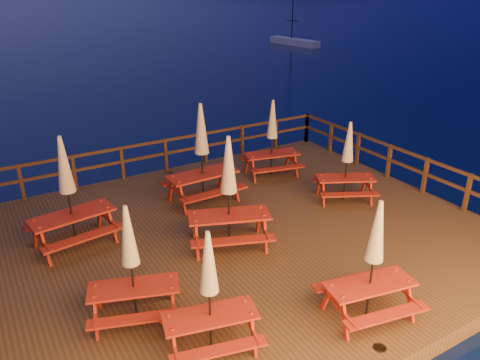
{
  "coord_description": "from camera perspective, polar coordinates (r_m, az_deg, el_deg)",
  "views": [
    {
      "loc": [
        -5.29,
        -8.73,
        6.27
      ],
      "look_at": [
        0.3,
        0.6,
        1.57
      ],
      "focal_mm": 35.0,
      "sensor_mm": 36.0,
      "label": 1
    }
  ],
  "objects": [
    {
      "name": "picnic_table_5",
      "position": [
        14.78,
        3.92,
        5.24
      ],
      "size": [
        2.0,
        1.77,
        2.47
      ],
      "rotation": [
        0.0,
        0.0,
        -0.23
      ],
      "color": "maroon",
      "rests_on": "deck"
    },
    {
      "name": "picnic_table_4",
      "position": [
        13.36,
        12.93,
        2.34
      ],
      "size": [
        2.05,
        1.93,
        2.32
      ],
      "rotation": [
        0.0,
        0.0,
        -0.48
      ],
      "color": "maroon",
      "rests_on": "deck"
    },
    {
      "name": "picnic_table_2",
      "position": [
        8.66,
        -13.15,
        -9.77
      ],
      "size": [
        1.99,
        1.81,
        2.35
      ],
      "rotation": [
        0.0,
        0.0,
        -0.33
      ],
      "color": "maroon",
      "rests_on": "deck"
    },
    {
      "name": "railing",
      "position": [
        12.82,
        -3.85,
        -0.13
      ],
      "size": [
        11.8,
        9.75,
        1.1
      ],
      "color": "#3B2912",
      "rests_on": "deck"
    },
    {
      "name": "deck",
      "position": [
        11.87,
        0.26,
        -7.35
      ],
      "size": [
        12.0,
        10.0,
        0.4
      ],
      "primitive_type": "cube",
      "color": "#412E15",
      "rests_on": "ground"
    },
    {
      "name": "picnic_table_1",
      "position": [
        10.64,
        -1.38,
        -1.35
      ],
      "size": [
        2.34,
        2.15,
        2.73
      ],
      "rotation": [
        0.0,
        0.0,
        -0.37
      ],
      "color": "maroon",
      "rests_on": "deck"
    },
    {
      "name": "ground",
      "position": [
        11.98,
        0.25,
        -8.17
      ],
      "size": [
        500.0,
        500.0,
        0.0
      ],
      "primitive_type": "plane",
      "color": "#051433",
      "rests_on": "ground"
    },
    {
      "name": "picnic_table_6",
      "position": [
        12.88,
        -4.67,
        3.39
      ],
      "size": [
        2.04,
        1.69,
        2.85
      ],
      "rotation": [
        0.0,
        0.0,
        0.03
      ],
      "color": "maroon",
      "rests_on": "deck"
    },
    {
      "name": "picnic_table_0",
      "position": [
        8.82,
        15.96,
        -9.22
      ],
      "size": [
        1.91,
        1.67,
        2.4
      ],
      "rotation": [
        0.0,
        0.0,
        -0.19
      ],
      "color": "maroon",
      "rests_on": "deck"
    },
    {
      "name": "picnic_table_3",
      "position": [
        11.35,
        -20.25,
        -1.24
      ],
      "size": [
        2.11,
        1.83,
        2.73
      ],
      "rotation": [
        0.0,
        0.0,
        0.14
      ],
      "color": "maroon",
      "rests_on": "deck"
    },
    {
      "name": "deck_piles",
      "position": [
        12.14,
        0.25,
        -9.38
      ],
      "size": [
        11.44,
        9.44,
        1.4
      ],
      "color": "#3B2912",
      "rests_on": "ground"
    },
    {
      "name": "sailboat",
      "position": [
        49.97,
        6.6,
        16.39
      ],
      "size": [
        1.84,
        6.34,
        9.29
      ],
      "rotation": [
        0.0,
        0.0,
        0.12
      ],
      "color": "silver",
      "rests_on": "ground"
    },
    {
      "name": "picnic_table_7",
      "position": [
        7.85,
        -3.75,
        -13.27
      ],
      "size": [
        1.86,
        1.65,
        2.28
      ],
      "rotation": [
        0.0,
        0.0,
        -0.23
      ],
      "color": "maroon",
      "rests_on": "deck"
    }
  ]
}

